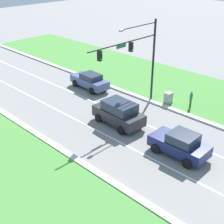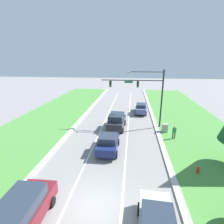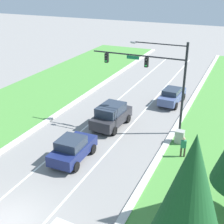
{
  "view_description": "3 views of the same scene",
  "coord_description": "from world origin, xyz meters",
  "px_view_note": "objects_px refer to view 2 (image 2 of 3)",
  "views": [
    {
      "loc": [
        -16.71,
        -2.48,
        12.85
      ],
      "look_at": [
        -1.82,
        12.08,
        2.31
      ],
      "focal_mm": 50.0,
      "sensor_mm": 36.0,
      "label": 1
    },
    {
      "loc": [
        2.22,
        -8.86,
        9.07
      ],
      "look_at": [
        -0.35,
        12.91,
        2.43
      ],
      "focal_mm": 28.0,
      "sensor_mm": 36.0,
      "label": 2
    },
    {
      "loc": [
        10.63,
        -9.72,
        12.51
      ],
      "look_at": [
        1.47,
        10.66,
        2.68
      ],
      "focal_mm": 50.0,
      "sensor_mm": 36.0,
      "label": 3
    }
  ],
  "objects_px": {
    "navy_sedan": "(108,143)",
    "fire_hydrant": "(198,170)",
    "charcoal_suv": "(116,121)",
    "utility_cabinet": "(165,128)",
    "pedestrian": "(174,132)",
    "burgundy_suv": "(21,213)",
    "traffic_signal_mast": "(144,89)",
    "slate_blue_sedan": "(141,108)"
  },
  "relations": [
    {
      "from": "charcoal_suv",
      "to": "pedestrian",
      "type": "relative_size",
      "value": 2.75
    },
    {
      "from": "charcoal_suv",
      "to": "fire_hydrant",
      "type": "relative_size",
      "value": 6.64
    },
    {
      "from": "traffic_signal_mast",
      "to": "burgundy_suv",
      "type": "relative_size",
      "value": 1.64
    },
    {
      "from": "pedestrian",
      "to": "navy_sedan",
      "type": "bearing_deg",
      "value": 5.58
    },
    {
      "from": "charcoal_suv",
      "to": "utility_cabinet",
      "type": "xyz_separation_m",
      "value": [
        6.3,
        -0.6,
        -0.5
      ]
    },
    {
      "from": "burgundy_suv",
      "to": "utility_cabinet",
      "type": "relative_size",
      "value": 4.37
    },
    {
      "from": "charcoal_suv",
      "to": "navy_sedan",
      "type": "height_order",
      "value": "charcoal_suv"
    },
    {
      "from": "navy_sedan",
      "to": "fire_hydrant",
      "type": "bearing_deg",
      "value": -20.81
    },
    {
      "from": "utility_cabinet",
      "to": "pedestrian",
      "type": "distance_m",
      "value": 2.16
    },
    {
      "from": "pedestrian",
      "to": "fire_hydrant",
      "type": "bearing_deg",
      "value": 74.3
    },
    {
      "from": "utility_cabinet",
      "to": "fire_hydrant",
      "type": "distance_m",
      "value": 8.58
    },
    {
      "from": "slate_blue_sedan",
      "to": "pedestrian",
      "type": "relative_size",
      "value": 2.79
    },
    {
      "from": "pedestrian",
      "to": "charcoal_suv",
      "type": "bearing_deg",
      "value": -41.07
    },
    {
      "from": "navy_sedan",
      "to": "pedestrian",
      "type": "distance_m",
      "value": 8.14
    },
    {
      "from": "utility_cabinet",
      "to": "burgundy_suv",
      "type": "bearing_deg",
      "value": -124.81
    },
    {
      "from": "burgundy_suv",
      "to": "pedestrian",
      "type": "relative_size",
      "value": 2.96
    },
    {
      "from": "utility_cabinet",
      "to": "fire_hydrant",
      "type": "height_order",
      "value": "utility_cabinet"
    },
    {
      "from": "burgundy_suv",
      "to": "navy_sedan",
      "type": "height_order",
      "value": "burgundy_suv"
    },
    {
      "from": "traffic_signal_mast",
      "to": "charcoal_suv",
      "type": "relative_size",
      "value": 1.76
    },
    {
      "from": "slate_blue_sedan",
      "to": "burgundy_suv",
      "type": "bearing_deg",
      "value": -105.03
    },
    {
      "from": "charcoal_suv",
      "to": "utility_cabinet",
      "type": "relative_size",
      "value": 4.06
    },
    {
      "from": "traffic_signal_mast",
      "to": "navy_sedan",
      "type": "xyz_separation_m",
      "value": [
        -3.85,
        -7.37,
        -4.32
      ]
    },
    {
      "from": "traffic_signal_mast",
      "to": "fire_hydrant",
      "type": "xyz_separation_m",
      "value": [
        4.01,
        -10.25,
        -4.89
      ]
    },
    {
      "from": "traffic_signal_mast",
      "to": "fire_hydrant",
      "type": "relative_size",
      "value": 11.7
    },
    {
      "from": "traffic_signal_mast",
      "to": "utility_cabinet",
      "type": "height_order",
      "value": "traffic_signal_mast"
    },
    {
      "from": "fire_hydrant",
      "to": "traffic_signal_mast",
      "type": "bearing_deg",
      "value": 111.37
    },
    {
      "from": "burgundy_suv",
      "to": "navy_sedan",
      "type": "distance_m",
      "value": 9.68
    },
    {
      "from": "charcoal_suv",
      "to": "traffic_signal_mast",
      "type": "bearing_deg",
      "value": 21.43
    },
    {
      "from": "charcoal_suv",
      "to": "utility_cabinet",
      "type": "height_order",
      "value": "charcoal_suv"
    },
    {
      "from": "navy_sedan",
      "to": "fire_hydrant",
      "type": "height_order",
      "value": "navy_sedan"
    },
    {
      "from": "utility_cabinet",
      "to": "fire_hydrant",
      "type": "bearing_deg",
      "value": -81.5
    },
    {
      "from": "charcoal_suv",
      "to": "navy_sedan",
      "type": "bearing_deg",
      "value": -89.36
    },
    {
      "from": "charcoal_suv",
      "to": "utility_cabinet",
      "type": "bearing_deg",
      "value": -2.14
    },
    {
      "from": "charcoal_suv",
      "to": "pedestrian",
      "type": "bearing_deg",
      "value": -17.09
    },
    {
      "from": "navy_sedan",
      "to": "utility_cabinet",
      "type": "xyz_separation_m",
      "value": [
        6.59,
        5.6,
        -0.34
      ]
    },
    {
      "from": "navy_sedan",
      "to": "utility_cabinet",
      "type": "height_order",
      "value": "navy_sedan"
    },
    {
      "from": "charcoal_suv",
      "to": "utility_cabinet",
      "type": "distance_m",
      "value": 6.35
    },
    {
      "from": "traffic_signal_mast",
      "to": "charcoal_suv",
      "type": "distance_m",
      "value": 5.6
    },
    {
      "from": "charcoal_suv",
      "to": "burgundy_suv",
      "type": "bearing_deg",
      "value": -100.88
    },
    {
      "from": "traffic_signal_mast",
      "to": "navy_sedan",
      "type": "bearing_deg",
      "value": -117.59
    },
    {
      "from": "charcoal_suv",
      "to": "burgundy_suv",
      "type": "distance_m",
      "value": 15.69
    },
    {
      "from": "navy_sedan",
      "to": "pedestrian",
      "type": "xyz_separation_m",
      "value": [
        7.3,
        3.6,
        0.02
      ]
    }
  ]
}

